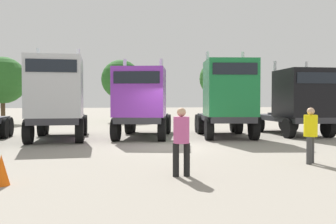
# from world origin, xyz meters

# --- Properties ---
(ground) EXTENTS (200.00, 200.00, 0.00)m
(ground) POSITION_xyz_m (0.00, 0.00, 0.00)
(ground) COLOR gray
(semi_truck_silver) EXTENTS (2.89, 6.26, 4.53)m
(semi_truck_silver) POSITION_xyz_m (-4.53, 3.42, 2.07)
(semi_truck_silver) COLOR #333338
(semi_truck_silver) RESTS_ON ground
(semi_truck_purple) EXTENTS (4.23, 6.64, 4.10)m
(semi_truck_purple) POSITION_xyz_m (-0.43, 3.42, 1.81)
(semi_truck_purple) COLOR #333338
(semi_truck_purple) RESTS_ON ground
(semi_truck_green) EXTENTS (3.70, 6.14, 4.53)m
(semi_truck_green) POSITION_xyz_m (3.90, 2.65, 2.05)
(semi_truck_green) COLOR #333338
(semi_truck_green) RESTS_ON ground
(semi_truck_black) EXTENTS (3.20, 6.47, 4.18)m
(semi_truck_black) POSITION_xyz_m (8.13, 2.85, 1.88)
(semi_truck_black) COLOR #333338
(semi_truck_black) RESTS_ON ground
(visitor_in_hivis) EXTENTS (0.56, 0.56, 1.69)m
(visitor_in_hivis) POSITION_xyz_m (3.24, -4.99, 0.98)
(visitor_in_hivis) COLOR #3C3C3C
(visitor_in_hivis) RESTS_ON ground
(visitor_with_camera) EXTENTS (0.45, 0.42, 1.72)m
(visitor_with_camera) POSITION_xyz_m (-1.06, -5.80, 1.00)
(visitor_with_camera) COLOR black
(visitor_with_camera) RESTS_ON ground
(traffic_cone_near) EXTENTS (0.36, 0.36, 0.70)m
(traffic_cone_near) POSITION_xyz_m (-5.23, -5.75, 0.35)
(traffic_cone_near) COLOR #F2590C
(traffic_cone_near) RESTS_ON ground
(oak_far_left) EXTENTS (4.00, 4.00, 5.72)m
(oak_far_left) POSITION_xyz_m (-9.79, 18.59, 3.71)
(oak_far_left) COLOR #4C3823
(oak_far_left) RESTS_ON ground
(oak_far_centre) EXTENTS (3.73, 3.73, 5.89)m
(oak_far_centre) POSITION_xyz_m (0.43, 19.76, 4.01)
(oak_far_centre) COLOR #4C3823
(oak_far_centre) RESTS_ON ground
(oak_far_right) EXTENTS (3.81, 3.81, 6.14)m
(oak_far_right) POSITION_xyz_m (10.33, 19.64, 4.22)
(oak_far_right) COLOR #4C3823
(oak_far_right) RESTS_ON ground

